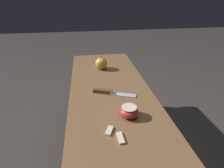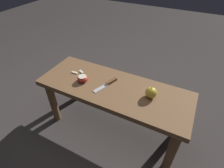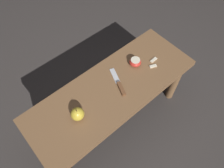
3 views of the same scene
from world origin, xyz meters
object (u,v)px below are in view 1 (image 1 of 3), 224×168
wooden_bench (110,101)px  apple_whole (101,63)px  knife (108,92)px  apple_cut (129,111)px

wooden_bench → apple_whole: 0.31m
knife → apple_cut: (0.20, 0.06, 0.02)m
apple_whole → apple_cut: apple_whole is taller
wooden_bench → apple_whole: apple_whole is taller
knife → apple_whole: size_ratio=2.44×
apple_whole → knife: bearing=0.6°
wooden_bench → knife: bearing=-19.1°
wooden_bench → apple_whole: size_ratio=12.95×
knife → apple_whole: (-0.33, -0.00, 0.03)m
knife → apple_cut: 0.21m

